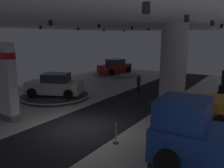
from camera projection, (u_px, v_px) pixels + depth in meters
ground at (81, 128)px, 12.82m from camera, size 24.00×44.00×0.06m
ceiling_with_spotlights at (78, 20)px, 11.73m from camera, size 24.00×44.00×0.39m
column_right at (173, 73)px, 13.55m from camera, size 1.45×1.45×5.50m
brand_sign_pylon at (7, 81)px, 13.59m from camera, size 1.29×0.70×4.46m
display_platform_deep_left at (115, 74)px, 29.24m from camera, size 5.32×5.32×0.35m
display_car_deep_left at (115, 67)px, 29.08m from camera, size 2.87×4.47×1.71m
pickup_truck_near_right at (224, 144)px, 7.95m from camera, size 5.37×2.79×2.30m
display_platform_mid_left at (55, 96)px, 18.94m from camera, size 5.33×5.33×0.25m
display_car_mid_left at (55, 85)px, 18.76m from camera, size 4.57×3.46×1.71m
visitor_walking_near at (138, 82)px, 20.58m from camera, size 0.32×0.32×1.59m
stanchion_a at (116, 136)px, 10.87m from camera, size 0.28×0.28×1.01m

